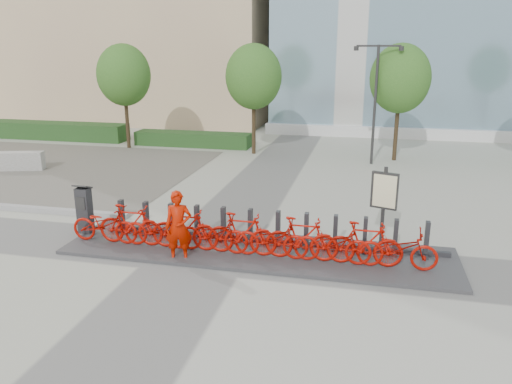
% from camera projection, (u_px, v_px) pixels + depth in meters
% --- Properties ---
extents(ground, '(120.00, 120.00, 0.00)m').
position_uv_depth(ground, '(203.00, 252.00, 12.34)').
color(ground, '#A0A298').
extents(gravel_patch, '(14.00, 14.00, 0.00)m').
position_uv_depth(gravel_patch, '(31.00, 168.00, 21.02)').
color(gravel_patch, '#514D47').
rests_on(gravel_patch, ground).
extents(hedge_a, '(10.00, 1.40, 0.90)m').
position_uv_depth(hedge_a, '(42.00, 130.00, 27.84)').
color(hedge_a, '#21431D').
rests_on(hedge_a, ground).
extents(hedge_b, '(6.00, 1.20, 0.70)m').
position_uv_depth(hedge_b, '(193.00, 139.00, 25.67)').
color(hedge_b, '#21431D').
rests_on(hedge_b, ground).
extents(tree_0, '(2.60, 2.60, 5.10)m').
position_uv_depth(tree_0, '(124.00, 75.00, 24.28)').
color(tree_0, '#40331F').
rests_on(tree_0, ground).
extents(tree_1, '(2.60, 2.60, 5.10)m').
position_uv_depth(tree_1, '(254.00, 77.00, 22.90)').
color(tree_1, '#40331F').
rests_on(tree_1, ground).
extents(tree_2, '(2.60, 2.60, 5.10)m').
position_uv_depth(tree_2, '(400.00, 79.00, 21.51)').
color(tree_2, '#40331F').
rests_on(tree_2, ground).
extents(streetlamp, '(2.00, 0.20, 5.00)m').
position_uv_depth(streetlamp, '(376.00, 91.00, 20.91)').
color(streetlamp, black).
rests_on(streetlamp, ground).
extents(dock_pad, '(9.60, 2.40, 0.08)m').
position_uv_depth(dock_pad, '(257.00, 251.00, 12.33)').
color(dock_pad, '#3A3A3C').
rests_on(dock_pad, ground).
extents(dock_rail_posts, '(8.02, 0.50, 0.85)m').
position_uv_depth(dock_rail_posts, '(263.00, 227.00, 12.63)').
color(dock_rail_posts, '#27272A').
rests_on(dock_rail_posts, dock_pad).
extents(bike_0, '(1.78, 0.62, 0.93)m').
position_uv_depth(bike_0, '(105.00, 224.00, 12.69)').
color(bike_0, '#A00B02').
rests_on(bike_0, dock_pad).
extents(bike_1, '(1.72, 0.49, 1.04)m').
position_uv_depth(bike_1, '(131.00, 225.00, 12.52)').
color(bike_1, '#A00B02').
rests_on(bike_1, dock_pad).
extents(bike_2, '(1.78, 0.62, 0.93)m').
position_uv_depth(bike_2, '(158.00, 229.00, 12.38)').
color(bike_2, '#A00B02').
rests_on(bike_2, dock_pad).
extents(bike_3, '(1.72, 0.49, 1.04)m').
position_uv_depth(bike_3, '(185.00, 229.00, 12.22)').
color(bike_3, '#A00B02').
rests_on(bike_3, dock_pad).
extents(bike_4, '(1.78, 0.62, 0.93)m').
position_uv_depth(bike_4, '(213.00, 233.00, 12.08)').
color(bike_4, '#A00B02').
rests_on(bike_4, dock_pad).
extents(bike_5, '(1.72, 0.49, 1.04)m').
position_uv_depth(bike_5, '(242.00, 234.00, 11.91)').
color(bike_5, '#A00B02').
rests_on(bike_5, dock_pad).
extents(bike_6, '(1.78, 0.62, 0.93)m').
position_uv_depth(bike_6, '(271.00, 238.00, 11.77)').
color(bike_6, '#A00B02').
rests_on(bike_6, dock_pad).
extents(bike_7, '(1.72, 0.49, 1.04)m').
position_uv_depth(bike_7, '(301.00, 239.00, 11.60)').
color(bike_7, '#A00B02').
rests_on(bike_7, dock_pad).
extents(bike_8, '(1.78, 0.62, 0.93)m').
position_uv_depth(bike_8, '(333.00, 243.00, 11.46)').
color(bike_8, '#A00B02').
rests_on(bike_8, dock_pad).
extents(bike_9, '(1.72, 0.49, 1.04)m').
position_uv_depth(bike_9, '(365.00, 244.00, 11.30)').
color(bike_9, '#A00B02').
rests_on(bike_9, dock_pad).
extents(bike_10, '(1.78, 0.62, 0.93)m').
position_uv_depth(bike_10, '(397.00, 249.00, 11.16)').
color(bike_10, '#A00B02').
rests_on(bike_10, dock_pad).
extents(kiosk, '(0.42, 0.35, 1.35)m').
position_uv_depth(kiosk, '(84.00, 209.00, 13.29)').
color(kiosk, '#27272A').
rests_on(kiosk, dock_pad).
extents(worker_red, '(0.71, 0.57, 1.72)m').
position_uv_depth(worker_red, '(178.00, 227.00, 11.61)').
color(worker_red, '#AC1400').
rests_on(worker_red, ground).
extents(jersey_barrier, '(2.02, 1.08, 0.75)m').
position_uv_depth(jersey_barrier, '(19.00, 161.00, 20.57)').
color(jersey_barrier, '#B5B5B5').
rests_on(jersey_barrier, ground).
extents(map_sign, '(0.67, 0.31, 2.06)m').
position_uv_depth(map_sign, '(384.00, 194.00, 12.43)').
color(map_sign, black).
rests_on(map_sign, ground).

